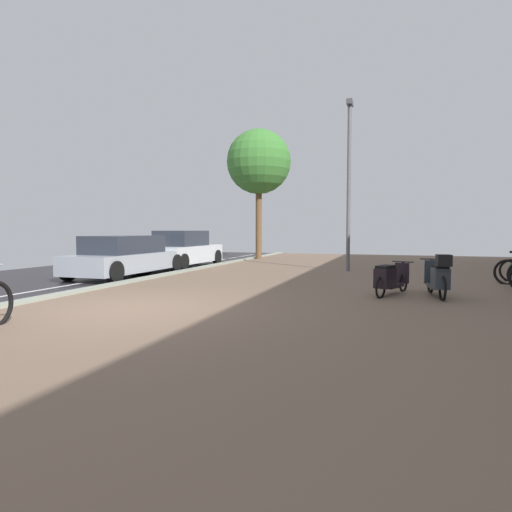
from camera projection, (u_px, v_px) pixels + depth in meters
The scene contains 7 objects.
ground at pixel (198, 315), 7.56m from camera, with size 21.00×40.00×0.13m.
scooter_near at pixel (389, 279), 9.65m from camera, with size 0.88×1.74×0.76m.
scooter_mid at pixel (438, 277), 9.31m from camera, with size 0.57×1.75×1.00m.
parked_car_near at pixel (126, 257), 13.76m from camera, with size 1.83×4.50×1.31m.
parked_car_far at pixel (183, 250), 17.40m from camera, with size 1.82×4.16×1.47m.
lamp_post at pixel (349, 178), 15.27m from camera, with size 0.20×0.52×6.10m.
street_tree at pixel (259, 162), 21.85m from camera, with size 3.30×3.30×6.65m.
Camera 1 is at (4.75, -6.78, 1.47)m, focal length 29.86 mm.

